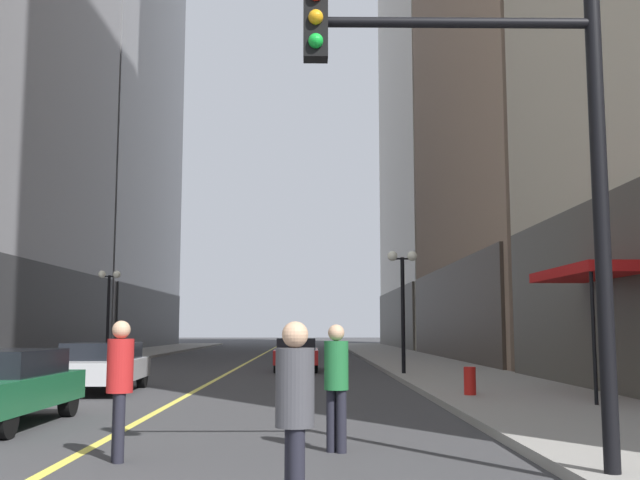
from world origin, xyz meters
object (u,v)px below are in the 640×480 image
(street_lamp_right_mid, at_px, (403,284))
(traffic_light_near_right, at_px, (506,147))
(pedestrian_in_green_parka, at_px, (336,377))
(street_lamp_left_far, at_px, (109,295))
(car_silver, at_px, (101,365))
(fire_hydrant_right, at_px, (470,384))
(pedestrian_with_orange_bag, at_px, (295,406))
(pedestrian_in_red_jacket, at_px, (120,378))
(car_red, at_px, (297,353))

(street_lamp_right_mid, bearing_deg, traffic_light_near_right, -93.33)
(traffic_light_near_right, bearing_deg, pedestrian_in_green_parka, 128.22)
(street_lamp_left_far, bearing_deg, pedestrian_in_green_parka, -68.34)
(car_silver, relative_size, fire_hydrant_right, 5.59)
(street_lamp_right_mid, bearing_deg, pedestrian_with_orange_bag, -99.76)
(pedestrian_in_red_jacket, xyz_separation_m, street_lamp_right_mid, (5.72, 16.44, 2.20))
(car_red, relative_size, pedestrian_in_red_jacket, 2.26)
(pedestrian_with_orange_bag, height_order, fire_hydrant_right, pedestrian_with_orange_bag)
(street_lamp_right_mid, bearing_deg, pedestrian_in_green_parka, -100.42)
(street_lamp_left_far, distance_m, fire_hydrant_right, 22.35)
(pedestrian_in_green_parka, bearing_deg, pedestrian_in_red_jacket, -166.00)
(pedestrian_in_red_jacket, relative_size, street_lamp_left_far, 0.41)
(pedestrian_in_red_jacket, bearing_deg, street_lamp_right_mid, 70.79)
(pedestrian_with_orange_bag, height_order, street_lamp_right_mid, street_lamp_right_mid)
(pedestrian_in_green_parka, xyz_separation_m, fire_hydrant_right, (3.39, 7.21, -0.63))
(pedestrian_in_green_parka, relative_size, street_lamp_right_mid, 0.40)
(pedestrian_in_green_parka, height_order, pedestrian_in_red_jacket, pedestrian_in_red_jacket)
(street_lamp_right_mid, bearing_deg, street_lamp_left_far, 144.26)
(car_red, relative_size, pedestrian_with_orange_bag, 2.31)
(car_red, relative_size, fire_hydrant_right, 5.10)
(pedestrian_in_green_parka, height_order, fire_hydrant_right, pedestrian_in_green_parka)
(car_red, distance_m, street_lamp_left_far, 10.69)
(car_red, xyz_separation_m, pedestrian_in_red_jacket, (-1.92, -20.45, 0.34))
(car_silver, relative_size, pedestrian_with_orange_bag, 2.54)
(traffic_light_near_right, height_order, street_lamp_right_mid, traffic_light_near_right)
(pedestrian_with_orange_bag, relative_size, pedestrian_in_green_parka, 1.00)
(traffic_light_near_right, distance_m, fire_hydrant_right, 10.24)
(car_silver, xyz_separation_m, car_red, (5.08, 9.88, -0.00))
(pedestrian_with_orange_bag, distance_m, pedestrian_in_green_parka, 4.00)
(pedestrian_in_green_parka, bearing_deg, fire_hydrant_right, 64.80)
(traffic_light_near_right, distance_m, street_lamp_right_mid, 18.11)
(car_silver, xyz_separation_m, street_lamp_left_far, (-3.91, 15.08, 2.54))
(pedestrian_in_red_jacket, bearing_deg, street_lamp_left_far, 105.42)
(car_silver, bearing_deg, street_lamp_right_mid, 33.42)
(traffic_light_near_right, bearing_deg, car_silver, 122.70)
(pedestrian_with_orange_bag, xyz_separation_m, street_lamp_left_far, (-9.41, 28.91, 2.22))
(car_red, relative_size, street_lamp_right_mid, 0.92)
(pedestrian_in_red_jacket, distance_m, street_lamp_right_mid, 17.54)
(street_lamp_left_far, xyz_separation_m, fire_hydrant_right, (13.30, -17.73, -2.86))
(car_silver, height_order, traffic_light_near_right, traffic_light_near_right)
(pedestrian_in_red_jacket, distance_m, fire_hydrant_right, 10.09)
(fire_hydrant_right, bearing_deg, street_lamp_right_mid, 93.36)
(car_red, distance_m, traffic_light_near_right, 22.46)
(street_lamp_right_mid, relative_size, fire_hydrant_right, 5.54)
(car_red, height_order, fire_hydrant_right, car_red)
(pedestrian_with_orange_bag, distance_m, street_lamp_right_mid, 20.11)
(pedestrian_with_orange_bag, bearing_deg, pedestrian_in_red_jacket, 125.58)
(pedestrian_in_green_parka, bearing_deg, traffic_light_near_right, -51.78)
(street_lamp_left_far, bearing_deg, car_red, -30.02)
(street_lamp_left_far, bearing_deg, fire_hydrant_right, -53.13)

